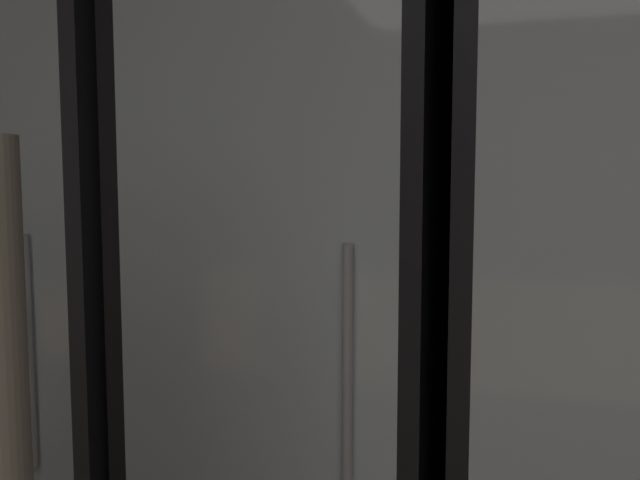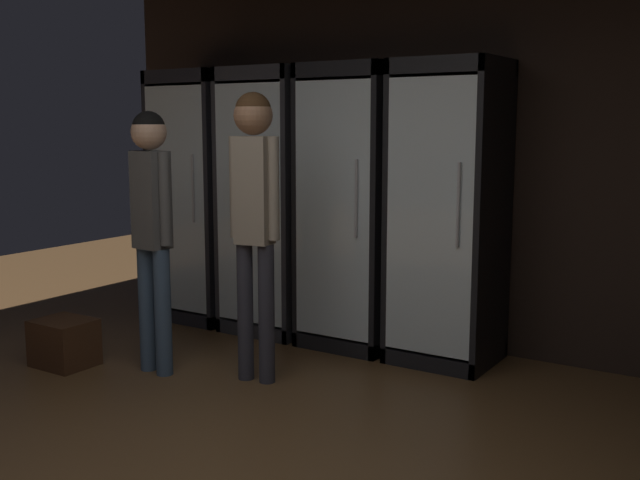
{
  "view_description": "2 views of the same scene",
  "coord_description": "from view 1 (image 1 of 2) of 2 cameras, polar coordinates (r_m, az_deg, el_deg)",
  "views": [
    {
      "loc": [
        -0.27,
        1.25,
        1.42
      ],
      "look_at": [
        -0.61,
        2.42,
        1.31
      ],
      "focal_mm": 36.77,
      "sensor_mm": 36.0,
      "label": 1
    },
    {
      "loc": [
        1.85,
        -1.78,
        1.54
      ],
      "look_at": [
        -0.98,
        2.63,
        0.73
      ],
      "focal_mm": 42.4,
      "sensor_mm": 36.0,
      "label": 2
    }
  ],
  "objects": [
    {
      "name": "cooler_left",
      "position": [
        1.94,
        -21.5,
        -9.38
      ],
      "size": [
        0.64,
        0.61,
        1.93
      ],
      "color": "#2B2B30",
      "rests_on": "ground"
    },
    {
      "name": "cooler_center",
      "position": [
        1.62,
        -1.34,
        -12.04
      ],
      "size": [
        0.64,
        0.61,
        1.93
      ],
      "color": "black",
      "rests_on": "ground"
    },
    {
      "name": "wall_back",
      "position": [
        1.8,
        25.01,
        4.01
      ],
      "size": [
        6.0,
        0.06,
        2.8
      ],
      "primitive_type": "cube",
      "color": "black",
      "rests_on": "ground"
    },
    {
      "name": "cooler_right",
      "position": [
        1.57,
        24.27,
        -13.03
      ],
      "size": [
        0.64,
        0.61,
        1.93
      ],
      "color": "black",
      "rests_on": "ground"
    }
  ]
}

